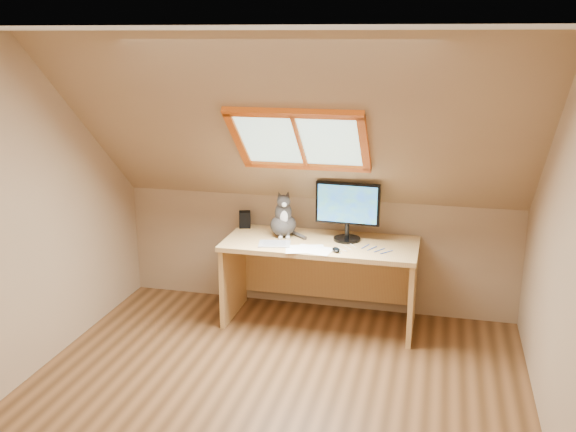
% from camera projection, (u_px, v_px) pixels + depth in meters
% --- Properties ---
extents(ground, '(3.50, 3.50, 0.00)m').
position_uv_depth(ground, '(264.00, 408.00, 4.23)').
color(ground, brown).
rests_on(ground, ground).
extents(room_shell, '(3.52, 3.52, 2.41)m').
position_uv_depth(room_shell, '(257.00, 202.00, 3.75)').
color(room_shell, '#A18461').
rests_on(room_shell, ground).
extents(desk, '(1.60, 0.70, 0.73)m').
position_uv_depth(desk, '(322.00, 264.00, 5.42)').
color(desk, tan).
rests_on(desk, ground).
extents(monitor, '(0.53, 0.22, 0.49)m').
position_uv_depth(monitor, '(348.00, 208.00, 5.25)').
color(monitor, black).
rests_on(monitor, desk).
extents(cat, '(0.29, 0.32, 0.40)m').
position_uv_depth(cat, '(283.00, 220.00, 5.41)').
color(cat, '#3F3A38').
rests_on(cat, desk).
extents(desk_speaker, '(0.12, 0.12, 0.14)m').
position_uv_depth(desk_speaker, '(245.00, 219.00, 5.68)').
color(desk_speaker, black).
rests_on(desk_speaker, desk).
extents(graphics_tablet, '(0.28, 0.23, 0.01)m').
position_uv_depth(graphics_tablet, '(275.00, 244.00, 5.22)').
color(graphics_tablet, '#B2B2B7').
rests_on(graphics_tablet, desk).
extents(mouse, '(0.09, 0.12, 0.03)m').
position_uv_depth(mouse, '(336.00, 250.00, 5.05)').
color(mouse, black).
rests_on(mouse, desk).
extents(papers, '(0.35, 0.30, 0.01)m').
position_uv_depth(papers, '(302.00, 250.00, 5.08)').
color(papers, white).
rests_on(papers, desk).
extents(cables, '(0.51, 0.26, 0.01)m').
position_uv_depth(cables, '(364.00, 249.00, 5.10)').
color(cables, silver).
rests_on(cables, desk).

